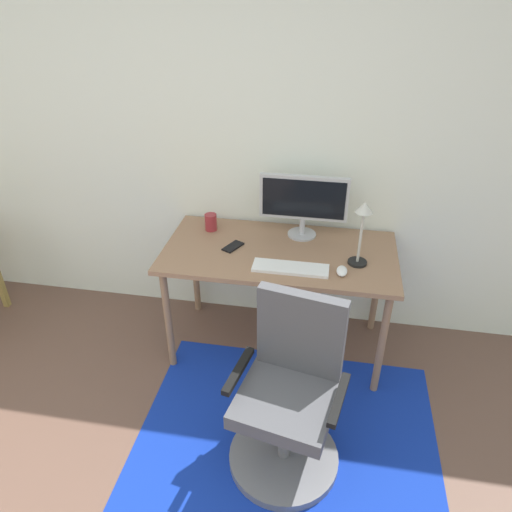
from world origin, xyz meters
TOP-DOWN VIEW (x-y plane):
  - wall_back at (0.00, 2.20)m, footprint 6.00×0.10m
  - area_rug at (0.52, 1.00)m, footprint 1.62×1.40m
  - desk at (0.36, 1.77)m, footprint 1.40×0.71m
  - monitor at (0.48, 1.99)m, footprint 0.54×0.18m
  - keyboard at (0.45, 1.58)m, footprint 0.43×0.13m
  - computer_mouse at (0.74, 1.58)m, footprint 0.06×0.10m
  - coffee_cup at (-0.11, 1.96)m, footprint 0.08×0.08m
  - cell_phone at (0.08, 1.76)m, footprint 0.12×0.16m
  - desk_lamp at (0.82, 1.71)m, footprint 0.11×0.11m
  - office_chair at (0.53, 0.95)m, footprint 0.58×0.57m

SIDE VIEW (x-z plane):
  - area_rug at x=0.52m, z-range 0.00..0.01m
  - office_chair at x=0.53m, z-range -0.11..0.84m
  - desk at x=0.36m, z-range 0.30..1.05m
  - cell_phone at x=0.08m, z-range 0.75..0.76m
  - keyboard at x=0.45m, z-range 0.75..0.77m
  - computer_mouse at x=0.74m, z-range 0.75..0.78m
  - coffee_cup at x=-0.11m, z-range 0.75..0.86m
  - monitor at x=0.48m, z-range 0.79..1.19m
  - desk_lamp at x=0.82m, z-range 0.82..1.21m
  - wall_back at x=0.00m, z-range 0.00..2.60m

